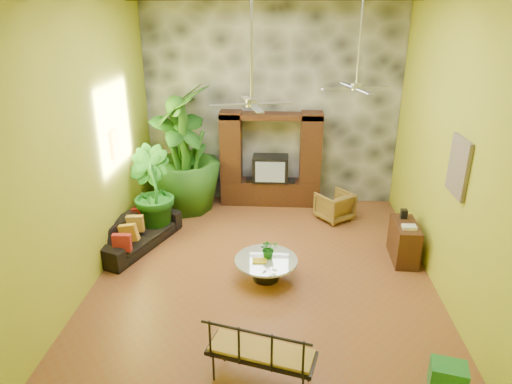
# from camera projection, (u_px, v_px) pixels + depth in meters

# --- Properties ---
(ground) EXTENTS (7.00, 7.00, 0.00)m
(ground) POSITION_uv_depth(u_px,v_px,m) (265.00, 270.00, 8.50)
(ground) COLOR brown
(ground) RESTS_ON ground
(back_wall) EXTENTS (6.00, 0.02, 5.00)m
(back_wall) POSITION_uv_depth(u_px,v_px,m) (272.00, 100.00, 10.79)
(back_wall) COLOR #AFBB2A
(back_wall) RESTS_ON ground
(left_wall) EXTENTS (0.02, 7.00, 5.00)m
(left_wall) POSITION_uv_depth(u_px,v_px,m) (89.00, 137.00, 7.73)
(left_wall) COLOR #AFBB2A
(left_wall) RESTS_ON ground
(right_wall) EXTENTS (0.02, 7.00, 5.00)m
(right_wall) POSITION_uv_depth(u_px,v_px,m) (450.00, 143.00, 7.39)
(right_wall) COLOR #AFBB2A
(right_wall) RESTS_ON ground
(stone_accent_wall) EXTENTS (5.98, 0.10, 4.98)m
(stone_accent_wall) POSITION_uv_depth(u_px,v_px,m) (272.00, 101.00, 10.74)
(stone_accent_wall) COLOR #323439
(stone_accent_wall) RESTS_ON ground
(entertainment_center) EXTENTS (2.40, 0.55, 2.30)m
(entertainment_center) POSITION_uv_depth(u_px,v_px,m) (270.00, 166.00, 11.04)
(entertainment_center) COLOR black
(entertainment_center) RESTS_ON ground
(ceiling_fan_front) EXTENTS (1.28, 1.28, 1.86)m
(ceiling_fan_front) POSITION_uv_depth(u_px,v_px,m) (252.00, 89.00, 6.86)
(ceiling_fan_front) COLOR #A4A4A8
(ceiling_fan_front) RESTS_ON ceiling
(ceiling_fan_back) EXTENTS (1.28, 1.28, 1.86)m
(ceiling_fan_back) POSITION_uv_depth(u_px,v_px,m) (357.00, 75.00, 8.24)
(ceiling_fan_back) COLOR #A4A4A8
(ceiling_fan_back) RESTS_ON ceiling
(wall_art_mask) EXTENTS (0.06, 0.32, 0.55)m
(wall_art_mask) POSITION_uv_depth(u_px,v_px,m) (115.00, 144.00, 8.80)
(wall_art_mask) COLOR yellow
(wall_art_mask) RESTS_ON left_wall
(wall_art_painting) EXTENTS (0.06, 0.70, 0.90)m
(wall_art_painting) POSITION_uv_depth(u_px,v_px,m) (459.00, 167.00, 6.91)
(wall_art_painting) COLOR #286296
(wall_art_painting) RESTS_ON right_wall
(sofa) EXTENTS (1.53, 2.26, 0.62)m
(sofa) POSITION_uv_depth(u_px,v_px,m) (136.00, 232.00, 9.25)
(sofa) COLOR black
(sofa) RESTS_ON ground
(wicker_armchair) EXTENTS (0.98, 0.99, 0.65)m
(wicker_armchair) POSITION_uv_depth(u_px,v_px,m) (334.00, 206.00, 10.43)
(wicker_armchair) COLOR olive
(wicker_armchair) RESTS_ON ground
(tall_plant_a) EXTENTS (1.63, 1.56, 2.57)m
(tall_plant_a) POSITION_uv_depth(u_px,v_px,m) (181.00, 158.00, 10.62)
(tall_plant_a) COLOR #206019
(tall_plant_a) RESTS_ON ground
(tall_plant_b) EXTENTS (1.34, 1.31, 1.89)m
(tall_plant_b) POSITION_uv_depth(u_px,v_px,m) (151.00, 191.00, 9.60)
(tall_plant_b) COLOR #185D1C
(tall_plant_b) RESTS_ON ground
(tall_plant_c) EXTENTS (1.79, 1.79, 2.97)m
(tall_plant_c) POSITION_uv_depth(u_px,v_px,m) (184.00, 150.00, 10.53)
(tall_plant_c) COLOR #245917
(tall_plant_c) RESTS_ON ground
(coffee_table) EXTENTS (1.12, 1.12, 0.40)m
(coffee_table) POSITION_uv_depth(u_px,v_px,m) (266.00, 266.00, 8.14)
(coffee_table) COLOR black
(coffee_table) RESTS_ON ground
(centerpiece_plant) EXTENTS (0.38, 0.35, 0.35)m
(centerpiece_plant) POSITION_uv_depth(u_px,v_px,m) (269.00, 249.00, 8.08)
(centerpiece_plant) COLOR #1B691D
(centerpiece_plant) RESTS_ON coffee_table
(yellow_tray) EXTENTS (0.25, 0.19, 0.03)m
(yellow_tray) POSITION_uv_depth(u_px,v_px,m) (260.00, 261.00, 8.01)
(yellow_tray) COLOR gold
(yellow_tray) RESTS_ON coffee_table
(iron_bench) EXTENTS (1.46, 0.85, 0.57)m
(iron_bench) POSITION_uv_depth(u_px,v_px,m) (261.00, 352.00, 5.71)
(iron_bench) COLOR black
(iron_bench) RESTS_ON ground
(side_console) EXTENTS (0.45, 0.96, 0.76)m
(side_console) POSITION_uv_depth(u_px,v_px,m) (404.00, 241.00, 8.74)
(side_console) COLOR #3C1D13
(side_console) RESTS_ON ground
(green_bin) EXTENTS (0.50, 0.42, 0.38)m
(green_bin) POSITION_uv_depth(u_px,v_px,m) (448.00, 377.00, 5.79)
(green_bin) COLOR #217F2D
(green_bin) RESTS_ON ground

